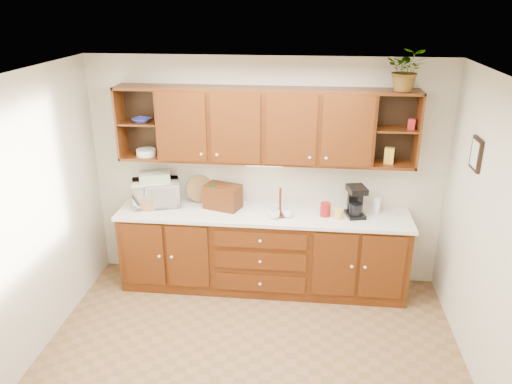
% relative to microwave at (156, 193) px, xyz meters
% --- Properties ---
extents(floor, '(4.00, 4.00, 0.00)m').
position_rel_microwave_xyz_m(floor, '(1.24, -1.54, -1.08)').
color(floor, brown).
rests_on(floor, ground).
extents(ceiling, '(4.00, 4.00, 0.00)m').
position_rel_microwave_xyz_m(ceiling, '(1.24, -1.54, 1.52)').
color(ceiling, white).
rests_on(ceiling, back_wall).
extents(back_wall, '(4.00, 0.00, 4.00)m').
position_rel_microwave_xyz_m(back_wall, '(1.24, 0.21, 0.22)').
color(back_wall, beige).
rests_on(back_wall, floor).
extents(left_wall, '(0.00, 3.50, 3.50)m').
position_rel_microwave_xyz_m(left_wall, '(-0.76, -1.54, 0.22)').
color(left_wall, beige).
rests_on(left_wall, floor).
extents(right_wall, '(0.00, 3.50, 3.50)m').
position_rel_microwave_xyz_m(right_wall, '(3.24, -1.54, 0.22)').
color(right_wall, beige).
rests_on(right_wall, floor).
extents(base_cabinets, '(3.20, 0.60, 0.90)m').
position_rel_microwave_xyz_m(base_cabinets, '(1.24, -0.09, -0.63)').
color(base_cabinets, '#3B1806').
rests_on(base_cabinets, floor).
extents(countertop, '(3.24, 0.64, 0.04)m').
position_rel_microwave_xyz_m(countertop, '(1.24, -0.10, -0.16)').
color(countertop, silver).
rests_on(countertop, base_cabinets).
extents(upper_cabinets, '(3.20, 0.33, 0.80)m').
position_rel_microwave_xyz_m(upper_cabinets, '(1.25, 0.05, 0.81)').
color(upper_cabinets, '#3B1806').
rests_on(upper_cabinets, back_wall).
extents(undercabinet_light, '(0.40, 0.05, 0.02)m').
position_rel_microwave_xyz_m(undercabinet_light, '(1.24, -0.01, 0.39)').
color(undercabinet_light, white).
rests_on(undercabinet_light, upper_cabinets).
extents(framed_picture, '(0.03, 0.24, 0.30)m').
position_rel_microwave_xyz_m(framed_picture, '(3.22, -0.64, 0.77)').
color(framed_picture, black).
rests_on(framed_picture, right_wall).
extents(wicker_basket, '(0.28, 0.28, 0.14)m').
position_rel_microwave_xyz_m(wicker_basket, '(-0.06, -0.09, -0.07)').
color(wicker_basket, olive).
rests_on(wicker_basket, countertop).
extents(microwave, '(0.61, 0.50, 0.29)m').
position_rel_microwave_xyz_m(microwave, '(0.00, 0.00, 0.00)').
color(microwave, beige).
rests_on(microwave, countertop).
extents(towel_stack, '(0.39, 0.33, 0.10)m').
position_rel_microwave_xyz_m(towel_stack, '(0.00, 0.00, 0.19)').
color(towel_stack, '#E5D76C').
rests_on(towel_stack, microwave).
extents(wine_bottle, '(0.09, 0.09, 0.28)m').
position_rel_microwave_xyz_m(wine_bottle, '(0.67, -0.06, -0.00)').
color(wine_bottle, black).
rests_on(wine_bottle, countertop).
extents(woven_tray, '(0.33, 0.19, 0.31)m').
position_rel_microwave_xyz_m(woven_tray, '(0.48, 0.15, -0.13)').
color(woven_tray, olive).
rests_on(woven_tray, countertop).
extents(bread_box, '(0.45, 0.35, 0.27)m').
position_rel_microwave_xyz_m(bread_box, '(0.77, -0.01, -0.01)').
color(bread_box, '#3B1806').
rests_on(bread_box, countertop).
extents(mug_tree, '(0.28, 0.29, 0.33)m').
position_rel_microwave_xyz_m(mug_tree, '(1.43, -0.17, -0.09)').
color(mug_tree, '#3B1806').
rests_on(mug_tree, countertop).
extents(canister_red, '(0.14, 0.14, 0.15)m').
position_rel_microwave_xyz_m(canister_red, '(1.92, -0.11, -0.07)').
color(canister_red, maroon).
rests_on(canister_red, countertop).
extents(canister_white, '(0.08, 0.08, 0.19)m').
position_rel_microwave_xyz_m(canister_white, '(2.48, 0.03, -0.05)').
color(canister_white, white).
rests_on(canister_white, countertop).
extents(canister_yellow, '(0.12, 0.12, 0.10)m').
position_rel_microwave_xyz_m(canister_yellow, '(2.06, -0.16, -0.09)').
color(canister_yellow, gold).
rests_on(canister_yellow, countertop).
extents(coffee_maker, '(0.24, 0.28, 0.34)m').
position_rel_microwave_xyz_m(coffee_maker, '(2.24, -0.06, 0.02)').
color(coffee_maker, black).
rests_on(coffee_maker, countertop).
extents(bowl_stack, '(0.23, 0.23, 0.05)m').
position_rel_microwave_xyz_m(bowl_stack, '(-0.10, 0.01, 0.84)').
color(bowl_stack, '#283496').
rests_on(bowl_stack, upper_cabinets).
extents(plate_stack, '(0.26, 0.26, 0.07)m').
position_rel_microwave_xyz_m(plate_stack, '(-0.09, 0.03, 0.47)').
color(plate_stack, white).
rests_on(plate_stack, upper_cabinets).
extents(pantry_box_yellow, '(0.11, 0.10, 0.17)m').
position_rel_microwave_xyz_m(pantry_box_yellow, '(2.56, 0.03, 0.52)').
color(pantry_box_yellow, gold).
rests_on(pantry_box_yellow, upper_cabinets).
extents(pantry_box_red, '(0.09, 0.09, 0.11)m').
position_rel_microwave_xyz_m(pantry_box_red, '(2.76, 0.02, 0.87)').
color(pantry_box_red, maroon).
rests_on(pantry_box_red, upper_cabinets).
extents(potted_plant, '(0.44, 0.40, 0.42)m').
position_rel_microwave_xyz_m(potted_plant, '(2.64, -0.00, 1.42)').
color(potted_plant, '#999999').
rests_on(potted_plant, upper_cabinets).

